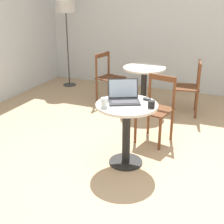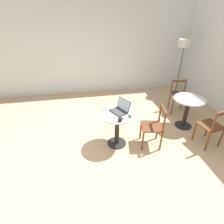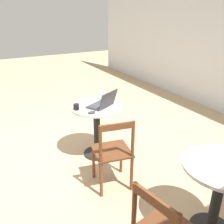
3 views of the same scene
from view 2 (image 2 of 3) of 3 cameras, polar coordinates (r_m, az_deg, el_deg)
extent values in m
plane|color=tan|center=(3.41, -0.44, -14.80)|extent=(16.00, 16.00, 0.00)
cube|color=silver|center=(5.72, -6.51, 19.37)|extent=(9.40, 0.06, 2.70)
cylinder|color=black|center=(3.72, 1.55, -10.05)|extent=(0.39, 0.39, 0.02)
cylinder|color=black|center=(3.50, 1.62, -5.68)|extent=(0.09, 0.09, 0.68)
cylinder|color=silver|center=(3.31, 1.71, -0.70)|extent=(0.68, 0.68, 0.03)
cylinder|color=black|center=(4.57, 22.17, -4.06)|extent=(0.39, 0.39, 0.02)
cylinder|color=black|center=(4.39, 23.03, -0.27)|extent=(0.09, 0.09, 0.68)
cylinder|color=silver|center=(4.24, 23.98, 3.87)|extent=(0.68, 0.68, 0.03)
cylinder|color=brown|center=(3.49, 10.03, -9.29)|extent=(0.04, 0.04, 0.43)
cylinder|color=brown|center=(3.77, 9.33, -5.90)|extent=(0.04, 0.04, 0.43)
cylinder|color=brown|center=(3.57, 15.69, -9.16)|extent=(0.04, 0.04, 0.43)
cylinder|color=brown|center=(3.83, 14.56, -5.85)|extent=(0.04, 0.04, 0.43)
cube|color=#562F1A|center=(3.53, 12.81, -4.58)|extent=(0.47, 0.47, 0.02)
cylinder|color=brown|center=(3.31, 16.73, -3.23)|extent=(0.04, 0.04, 0.41)
cylinder|color=brown|center=(3.60, 15.45, -0.15)|extent=(0.04, 0.04, 0.41)
cube|color=brown|center=(3.37, 16.47, 0.83)|extent=(0.10, 0.38, 0.07)
cylinder|color=brown|center=(4.93, 22.93, 1.18)|extent=(0.04, 0.04, 0.43)
cylinder|color=brown|center=(4.81, 19.01, 1.32)|extent=(0.04, 0.04, 0.43)
cylinder|color=brown|center=(5.22, 21.80, 3.06)|extent=(0.04, 0.04, 0.43)
cylinder|color=brown|center=(5.11, 18.08, 3.22)|extent=(0.04, 0.04, 0.43)
cube|color=#562F1A|center=(4.92, 20.93, 4.55)|extent=(0.48, 0.48, 0.02)
cylinder|color=brown|center=(5.05, 22.75, 7.51)|extent=(0.04, 0.04, 0.41)
cylinder|color=brown|center=(4.94, 18.89, 7.78)|extent=(0.04, 0.04, 0.41)
cube|color=brown|center=(4.93, 21.20, 9.46)|extent=(0.38, 0.11, 0.07)
cylinder|color=brown|center=(4.07, 25.29, -5.80)|extent=(0.04, 0.04, 0.43)
cylinder|color=brown|center=(4.30, 28.66, -4.65)|extent=(0.04, 0.04, 0.43)
cylinder|color=brown|center=(3.89, 28.75, -8.52)|extent=(0.04, 0.04, 0.43)
cylinder|color=brown|center=(4.14, 32.06, -7.15)|extent=(0.04, 0.04, 0.43)
cube|color=#562F1A|center=(3.98, 29.49, -3.85)|extent=(0.47, 0.47, 0.02)
cylinder|color=brown|center=(3.66, 30.43, -3.06)|extent=(0.04, 0.04, 0.41)
cylinder|color=#333333|center=(6.34, 19.92, 6.12)|extent=(0.26, 0.26, 0.02)
cylinder|color=#333333|center=(6.10, 21.13, 12.41)|extent=(0.02, 0.02, 1.47)
cylinder|color=silver|center=(5.93, 22.70, 20.07)|extent=(0.38, 0.38, 0.22)
cube|color=#2D2D33|center=(3.33, 1.96, 0.04)|extent=(0.35, 0.40, 0.02)
cube|color=#38383D|center=(3.31, 1.70, 0.09)|extent=(0.24, 0.31, 0.00)
cube|color=#2D2D33|center=(3.36, 3.84, 2.44)|extent=(0.21, 0.33, 0.21)
cube|color=#9EB2C6|center=(3.35, 3.78, 2.43)|extent=(0.19, 0.30, 0.19)
ellipsoid|color=#2D2D33|center=(3.20, 5.89, -1.34)|extent=(0.06, 0.10, 0.03)
cylinder|color=black|center=(3.05, 2.62, -2.48)|extent=(0.07, 0.07, 0.08)
torus|color=black|center=(3.06, 3.52, -2.33)|extent=(0.05, 0.01, 0.05)
cylinder|color=silver|center=(3.39, -2.02, 1.50)|extent=(0.07, 0.07, 0.10)
camera|label=1|loc=(2.95, -63.45, 2.98)|focal=50.00mm
camera|label=3|loc=(3.72, 56.61, 9.45)|focal=40.00mm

